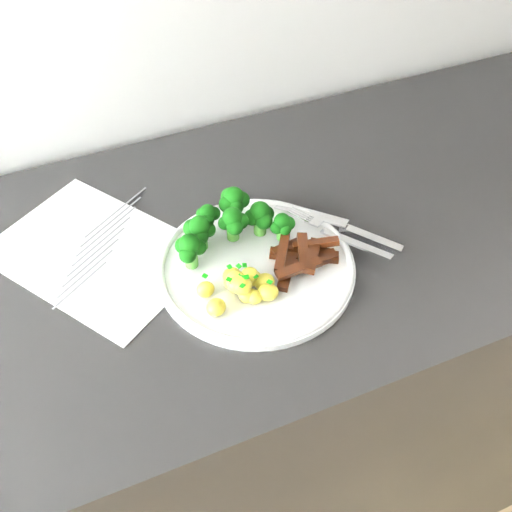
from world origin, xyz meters
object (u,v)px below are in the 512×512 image
object	(u,v)px
plate	(256,266)
potatoes	(242,286)
recipe_paper	(97,253)
fork	(342,236)
beef_strips	(303,256)
counter	(230,407)
broccoli	(229,221)
knife	(354,232)

from	to	relation	value
plate	potatoes	size ratio (longest dim) A/B	2.68
recipe_paper	plate	distance (m)	0.24
fork	beef_strips	bearing A→B (deg)	-167.21
counter	fork	xyz separation A→B (m)	(0.17, -0.06, 0.48)
recipe_paper	broccoli	distance (m)	0.21
beef_strips	fork	distance (m)	0.08
plate	fork	xyz separation A→B (m)	(0.14, -0.00, 0.01)
counter	potatoes	size ratio (longest dim) A/B	22.76
broccoli	potatoes	bearing A→B (deg)	-102.15
recipe_paper	counter	bearing A→B (deg)	-21.84
counter	recipe_paper	distance (m)	0.50
counter	fork	bearing A→B (deg)	-18.74
counter	potatoes	world-z (taller)	potatoes
plate	knife	distance (m)	0.17
counter	broccoli	world-z (taller)	broccoli
plate	counter	bearing A→B (deg)	121.57
plate	recipe_paper	bearing A→B (deg)	148.80
plate	knife	xyz separation A→B (m)	(0.17, 0.01, 0.00)
plate	fork	bearing A→B (deg)	-1.05
beef_strips	broccoli	bearing A→B (deg)	134.74
beef_strips	knife	xyz separation A→B (m)	(0.10, 0.03, -0.01)
beef_strips	counter	bearing A→B (deg)	143.09
plate	beef_strips	size ratio (longest dim) A/B	2.43
beef_strips	fork	world-z (taller)	beef_strips
fork	potatoes	bearing A→B (deg)	-167.58
recipe_paper	potatoes	bearing A→B (deg)	-44.73
plate	fork	world-z (taller)	fork
recipe_paper	knife	bearing A→B (deg)	-17.61
beef_strips	fork	size ratio (longest dim) A/B	0.74
recipe_paper	plate	bearing A→B (deg)	-31.20
recipe_paper	potatoes	size ratio (longest dim) A/B	3.43
counter	recipe_paper	bearing A→B (deg)	158.16
counter	beef_strips	world-z (taller)	beef_strips
fork	recipe_paper	bearing A→B (deg)	159.70
plate	beef_strips	distance (m)	0.07
potatoes	beef_strips	xyz separation A→B (m)	(0.10, 0.02, -0.01)
broccoli	knife	distance (m)	0.20
recipe_paper	knife	xyz separation A→B (m)	(0.38, -0.12, 0.01)
plate	beef_strips	bearing A→B (deg)	-16.20
counter	potatoes	bearing A→B (deg)	-92.30
recipe_paper	fork	distance (m)	0.37
plate	knife	bearing A→B (deg)	2.32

